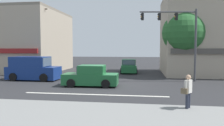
# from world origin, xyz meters

# --- Properties ---
(ground_plane) EXTENTS (120.00, 120.00, 0.00)m
(ground_plane) POSITION_xyz_m (0.00, 0.00, 0.00)
(ground_plane) COLOR #2B2B2D
(lane_marking_stripe) EXTENTS (9.00, 0.24, 0.01)m
(lane_marking_stripe) POSITION_xyz_m (0.00, -3.50, 0.00)
(lane_marking_stripe) COLOR silver
(lane_marking_stripe) RESTS_ON ground
(sidewalk_curb) EXTENTS (40.00, 5.00, 0.16)m
(sidewalk_curb) POSITION_xyz_m (0.00, -8.50, 0.08)
(sidewalk_curb) COLOR gray
(sidewalk_curb) RESTS_ON ground
(building_left_block) EXTENTS (12.01, 10.47, 7.60)m
(building_left_block) POSITION_xyz_m (-13.44, 9.77, 3.80)
(building_left_block) COLOR tan
(building_left_block) RESTS_ON ground
(building_right_corner) EXTENTS (12.57, 9.23, 8.67)m
(building_right_corner) POSITION_xyz_m (11.49, 9.21, 4.33)
(building_right_corner) COLOR tan
(building_right_corner) RESTS_ON ground
(street_tree) EXTENTS (4.13, 4.13, 6.44)m
(street_tree) POSITION_xyz_m (6.83, 5.71, 4.37)
(street_tree) COLOR #4C3823
(street_tree) RESTS_ON ground
(utility_pole_near_left) EXTENTS (1.40, 0.22, 7.44)m
(utility_pole_near_left) POSITION_xyz_m (-7.88, 5.78, 3.87)
(utility_pole_near_left) COLOR brown
(utility_pole_near_left) RESTS_ON ground
(utility_pole_far_right) EXTENTS (1.40, 0.22, 8.59)m
(utility_pole_far_right) POSITION_xyz_m (8.31, 7.62, 4.45)
(utility_pole_far_right) COLOR brown
(utility_pole_far_right) RESTS_ON ground
(traffic_light_mast) EXTENTS (4.85, 0.84, 6.20)m
(traffic_light_mast) POSITION_xyz_m (6.09, 2.89, 4.30)
(traffic_light_mast) COLOR #47474C
(traffic_light_mast) RESTS_ON ground
(van_crossing_leftbound) EXTENTS (4.64, 2.13, 2.11)m
(van_crossing_leftbound) POSITION_xyz_m (-6.90, 1.89, 1.01)
(van_crossing_leftbound) COLOR navy
(van_crossing_leftbound) RESTS_ON ground
(sedan_crossing_rightbound) EXTENTS (2.10, 4.21, 1.58)m
(sedan_crossing_rightbound) POSITION_xyz_m (1.28, 9.31, 0.71)
(sedan_crossing_rightbound) COLOR #1E6033
(sedan_crossing_rightbound) RESTS_ON ground
(sedan_waiting_far) EXTENTS (4.14, 1.96, 1.58)m
(sedan_waiting_far) POSITION_xyz_m (-0.95, -0.49, 0.71)
(sedan_waiting_far) COLOR #1E6033
(sedan_waiting_far) RESTS_ON ground
(pedestrian_foreground_with_bag) EXTENTS (0.55, 0.62, 1.67)m
(pedestrian_foreground_with_bag) POSITION_xyz_m (4.92, -6.51, 0.95)
(pedestrian_foreground_with_bag) COLOR #232838
(pedestrian_foreground_with_bag) RESTS_ON ground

